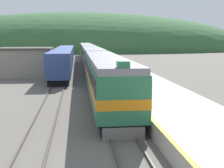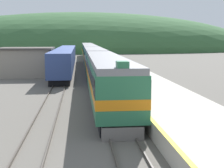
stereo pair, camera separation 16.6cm
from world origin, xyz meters
The scene contains 10 objects.
track_main centered at (0.00, 70.00, 0.08)m, with size 1.52×180.00×0.16m.
track_siding centered at (-4.67, 70.00, 0.08)m, with size 1.52×180.00×0.16m.
platform centered at (4.43, 50.00, 0.50)m, with size 5.68×140.00×1.02m.
distant_hills centered at (0.00, 140.81, 0.00)m, with size 153.63×69.14×32.66m.
station_shed centered at (-9.93, 48.66, 2.09)m, with size 7.71×6.64×4.15m.
express_train_lead_car centered at (0.00, 29.15, 2.17)m, with size 3.02×21.86×4.32m.
carriage_second centered at (0.00, 50.99, 2.15)m, with size 3.01×19.59×3.96m.
carriage_third centered at (0.00, 71.47, 2.15)m, with size 3.01×19.59×3.96m.
carriage_fourth centered at (0.00, 91.94, 2.15)m, with size 3.01×19.59×3.96m.
siding_train centered at (-4.67, 56.34, 1.96)m, with size 2.90×37.98×3.80m.
Camera 2 is at (-2.28, 2.39, 5.57)m, focal length 50.00 mm.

